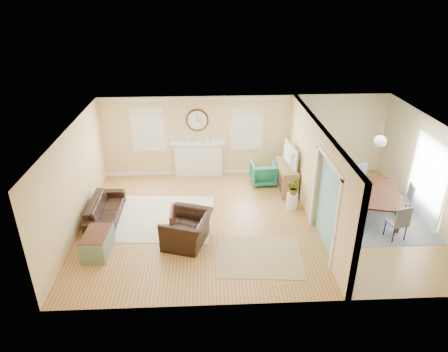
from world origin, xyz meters
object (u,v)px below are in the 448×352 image
Objects in this scene: eames_chair at (187,229)px; dining_table at (378,203)px; sofa at (105,209)px; green_chair at (263,173)px; credenza at (286,177)px.

eames_chair reaches higher than dining_table.
dining_table reaches higher than sofa.
dining_table is at bearing 120.16° from eames_chair.
eames_chair reaches higher than sofa.
sofa is at bearing -100.79° from eames_chair.
green_chair reaches higher than sofa.
dining_table is (2.19, -1.57, -0.06)m from credenza.
credenza is at bearing 150.78° from eames_chair.
credenza reaches higher than sofa.
sofa is 2.53m from eames_chair.
dining_table is (5.07, 1.09, -0.04)m from eames_chair.
credenza reaches higher than green_chair.
dining_table is (2.82, -1.99, -0.00)m from green_chair.
eames_chair is 3.82m from green_chair.
credenza is 2.70m from dining_table.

